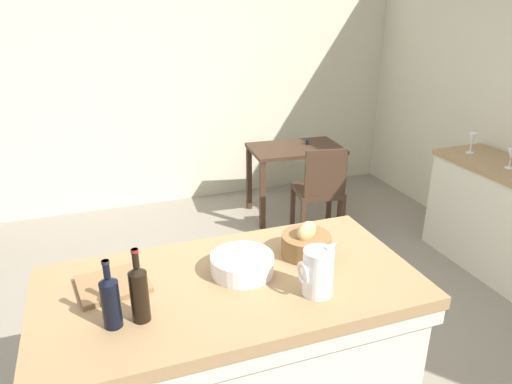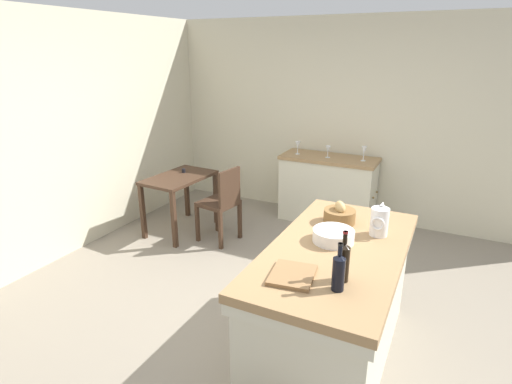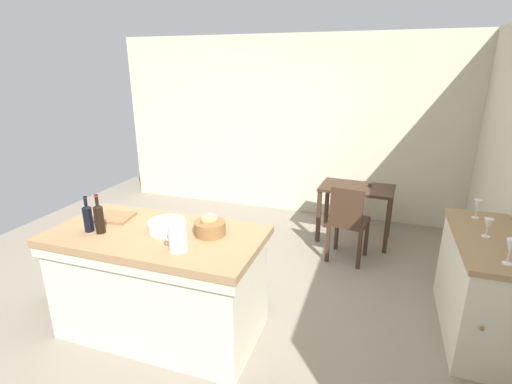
{
  "view_description": "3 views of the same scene",
  "coord_description": "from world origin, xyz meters",
  "px_view_note": "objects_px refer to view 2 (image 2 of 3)",
  "views": [
    {
      "loc": [
        -0.75,
        -2.33,
        2.09
      ],
      "look_at": [
        0.25,
        0.47,
        0.86
      ],
      "focal_mm": 33.15,
      "sensor_mm": 36.0,
      "label": 1
    },
    {
      "loc": [
        -2.76,
        -1.22,
        2.2
      ],
      "look_at": [
        0.45,
        0.38,
        0.94
      ],
      "focal_mm": 28.79,
      "sensor_mm": 36.0,
      "label": 2
    },
    {
      "loc": [
        1.37,
        -2.92,
        2.16
      ],
      "look_at": [
        0.24,
        0.43,
        0.98
      ],
      "focal_mm": 26.46,
      "sensor_mm": 36.0,
      "label": 3
    }
  ],
  "objects_px": {
    "wash_bowl": "(333,236)",
    "pitcher": "(379,221)",
    "wine_bottle_dark": "(343,261)",
    "side_cabinet": "(327,189)",
    "wine_glass_middle": "(298,145)",
    "bread_basket": "(339,215)",
    "cutting_board": "(292,275)",
    "wine_glass_left": "(328,150)",
    "island_table": "(334,300)",
    "wine_bottle_amber": "(339,271)",
    "wine_glass_far_left": "(364,151)",
    "writing_desk": "(180,185)",
    "wooden_chair": "(222,202)"
  },
  "relations": [
    {
      "from": "wash_bowl",
      "to": "pitcher",
      "type": "bearing_deg",
      "value": -46.55
    },
    {
      "from": "wine_bottle_dark",
      "to": "side_cabinet",
      "type": "bearing_deg",
      "value": 18.12
    },
    {
      "from": "wine_glass_middle",
      "to": "wine_bottle_dark",
      "type": "bearing_deg",
      "value": -154.43
    },
    {
      "from": "bread_basket",
      "to": "cutting_board",
      "type": "height_order",
      "value": "bread_basket"
    },
    {
      "from": "wine_glass_left",
      "to": "island_table",
      "type": "bearing_deg",
      "value": -161.55
    },
    {
      "from": "wine_bottle_dark",
      "to": "pitcher",
      "type": "bearing_deg",
      "value": -5.46
    },
    {
      "from": "wine_bottle_amber",
      "to": "wine_bottle_dark",
      "type": "bearing_deg",
      "value": 1.47
    },
    {
      "from": "bread_basket",
      "to": "wine_bottle_amber",
      "type": "xyz_separation_m",
      "value": [
        -0.94,
        -0.25,
        0.05
      ]
    },
    {
      "from": "bread_basket",
      "to": "wine_glass_far_left",
      "type": "xyz_separation_m",
      "value": [
        2.09,
        0.27,
        0.03
      ]
    },
    {
      "from": "side_cabinet",
      "to": "wash_bowl",
      "type": "relative_size",
      "value": 4.3
    },
    {
      "from": "side_cabinet",
      "to": "cutting_board",
      "type": "xyz_separation_m",
      "value": [
        -3.01,
        -0.68,
        0.48
      ]
    },
    {
      "from": "writing_desk",
      "to": "wooden_chair",
      "type": "bearing_deg",
      "value": -93.42
    },
    {
      "from": "wooden_chair",
      "to": "pitcher",
      "type": "xyz_separation_m",
      "value": [
        -1.02,
        -1.95,
        0.52
      ]
    },
    {
      "from": "island_table",
      "to": "wine_bottle_dark",
      "type": "relative_size",
      "value": 5.39
    },
    {
      "from": "side_cabinet",
      "to": "pitcher",
      "type": "height_order",
      "value": "pitcher"
    },
    {
      "from": "writing_desk",
      "to": "wooden_chair",
      "type": "distance_m",
      "value": 0.64
    },
    {
      "from": "island_table",
      "to": "wine_bottle_amber",
      "type": "bearing_deg",
      "value": -164.31
    },
    {
      "from": "island_table",
      "to": "wine_bottle_dark",
      "type": "bearing_deg",
      "value": -160.78
    },
    {
      "from": "side_cabinet",
      "to": "wine_bottle_dark",
      "type": "distance_m",
      "value": 3.13
    },
    {
      "from": "wine_bottle_amber",
      "to": "side_cabinet",
      "type": "bearing_deg",
      "value": 17.56
    },
    {
      "from": "pitcher",
      "to": "wine_glass_middle",
      "type": "relative_size",
      "value": 1.48
    },
    {
      "from": "wine_bottle_dark",
      "to": "wine_glass_middle",
      "type": "height_order",
      "value": "wine_bottle_dark"
    },
    {
      "from": "pitcher",
      "to": "wine_glass_middle",
      "type": "height_order",
      "value": "pitcher"
    },
    {
      "from": "bread_basket",
      "to": "wine_glass_left",
      "type": "distance_m",
      "value": 2.18
    },
    {
      "from": "wine_glass_far_left",
      "to": "cutting_board",
      "type": "bearing_deg",
      "value": -175.29
    },
    {
      "from": "cutting_board",
      "to": "wine_glass_left",
      "type": "xyz_separation_m",
      "value": [
        2.97,
        0.69,
        0.06
      ]
    },
    {
      "from": "writing_desk",
      "to": "side_cabinet",
      "type": "bearing_deg",
      "value": -53.94
    },
    {
      "from": "pitcher",
      "to": "bread_basket",
      "type": "relative_size",
      "value": 1.02
    },
    {
      "from": "side_cabinet",
      "to": "wine_glass_left",
      "type": "distance_m",
      "value": 0.54
    },
    {
      "from": "pitcher",
      "to": "wine_glass_left",
      "type": "height_order",
      "value": "pitcher"
    },
    {
      "from": "island_table",
      "to": "side_cabinet",
      "type": "bearing_deg",
      "value": 17.94
    },
    {
      "from": "island_table",
      "to": "wine_bottle_dark",
      "type": "distance_m",
      "value": 0.7
    },
    {
      "from": "side_cabinet",
      "to": "cutting_board",
      "type": "height_order",
      "value": "cutting_board"
    },
    {
      "from": "cutting_board",
      "to": "wine_bottle_amber",
      "type": "xyz_separation_m",
      "value": [
        -0.02,
        -0.28,
        0.11
      ]
    },
    {
      "from": "island_table",
      "to": "writing_desk",
      "type": "distance_m",
      "value": 2.74
    },
    {
      "from": "island_table",
      "to": "pitcher",
      "type": "height_order",
      "value": "pitcher"
    },
    {
      "from": "pitcher",
      "to": "wine_bottle_amber",
      "type": "xyz_separation_m",
      "value": [
        -0.84,
        0.07,
        0.01
      ]
    },
    {
      "from": "side_cabinet",
      "to": "bread_basket",
      "type": "relative_size",
      "value": 5.11
    },
    {
      "from": "bread_basket",
      "to": "wine_glass_middle",
      "type": "height_order",
      "value": "bread_basket"
    },
    {
      "from": "island_table",
      "to": "wine_glass_left",
      "type": "xyz_separation_m",
      "value": [
        2.48,
        0.83,
        0.49
      ]
    },
    {
      "from": "wooden_chair",
      "to": "wine_bottle_dark",
      "type": "height_order",
      "value": "wine_bottle_dark"
    },
    {
      "from": "writing_desk",
      "to": "wine_glass_middle",
      "type": "relative_size",
      "value": 5.5
    },
    {
      "from": "wine_bottle_amber",
      "to": "wine_glass_middle",
      "type": "xyz_separation_m",
      "value": [
        2.99,
        1.38,
        -0.03
      ]
    },
    {
      "from": "wooden_chair",
      "to": "wine_bottle_dark",
      "type": "distance_m",
      "value": 2.63
    },
    {
      "from": "wash_bowl",
      "to": "bread_basket",
      "type": "xyz_separation_m",
      "value": [
        0.35,
        0.05,
        0.02
      ]
    },
    {
      "from": "wine_bottle_dark",
      "to": "wine_glass_left",
      "type": "distance_m",
      "value": 3.04
    },
    {
      "from": "writing_desk",
      "to": "pitcher",
      "type": "bearing_deg",
      "value": -112.39
    },
    {
      "from": "cutting_board",
      "to": "wine_glass_far_left",
      "type": "height_order",
      "value": "wine_glass_far_left"
    },
    {
      "from": "wine_bottle_dark",
      "to": "bread_basket",
      "type": "bearing_deg",
      "value": 16.66
    },
    {
      "from": "pitcher",
      "to": "side_cabinet",
      "type": "bearing_deg",
      "value": 25.08
    }
  ]
}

